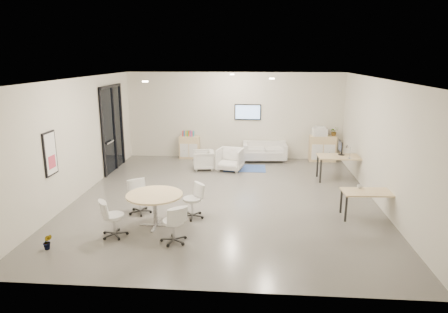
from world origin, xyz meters
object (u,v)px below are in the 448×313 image
round_table (155,198)px  desk_front (370,194)px  loveseat (264,152)px  desk_rear (342,159)px  sideboard_right (322,148)px  armchair_right (230,158)px  armchair_left (203,159)px  sideboard_left (190,147)px

round_table → desk_front: bearing=10.1°
desk_front → round_table: 5.02m
loveseat → desk_rear: (2.34, -2.22, 0.37)m
sideboard_right → desk_rear: bearing=-84.8°
loveseat → round_table: (-2.57, -6.11, 0.36)m
armchair_right → round_table: bearing=-93.9°
desk_front → round_table: (-4.94, -0.88, 0.09)m
sideboard_right → armchair_left: 4.47m
loveseat → sideboard_right: bearing=-0.1°
loveseat → desk_rear: bearing=-47.6°
sideboard_left → round_table: (0.25, -6.29, 0.27)m
desk_rear → round_table: (-4.91, -3.89, -0.01)m
desk_rear → sideboard_right: bearing=94.2°
sideboard_left → sideboard_right: size_ratio=0.89×
sideboard_left → sideboard_right: sideboard_right is taller
round_table → loveseat: bearing=67.2°
armchair_left → desk_rear: desk_rear is taller
loveseat → desk_rear: desk_rear is taller
sideboard_right → round_table: bearing=-126.9°
armchair_left → desk_rear: 4.54m
sideboard_left → sideboard_right: bearing=-0.4°
loveseat → armchair_right: size_ratio=1.97×
sideboard_right → desk_rear: (0.21, -2.37, 0.22)m
sideboard_right → loveseat: size_ratio=0.58×
loveseat → armchair_right: armchair_right is taller
armchair_right → desk_front: 5.25m
sideboard_right → armchair_left: bearing=-161.0°
armchair_right → desk_front: armchair_right is taller
loveseat → desk_rear: 3.25m
sideboard_right → desk_front: (0.24, -5.38, 0.12)m
loveseat → round_table: round_table is taller
sideboard_right → desk_rear: sideboard_right is taller
armchair_right → sideboard_left: bearing=148.9°
sideboard_right → loveseat: (-2.12, -0.15, -0.15)m
sideboard_left → desk_rear: bearing=-25.0°
round_table → sideboard_left: bearing=92.3°
loveseat → desk_front: size_ratio=1.26×
sideboard_left → loveseat: sideboard_left is taller
desk_rear → desk_front: (0.03, -3.01, -0.10)m
sideboard_left → sideboard_right: (4.94, -0.03, 0.05)m
desk_rear → desk_front: 3.01m
sideboard_left → armchair_left: bearing=-64.1°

